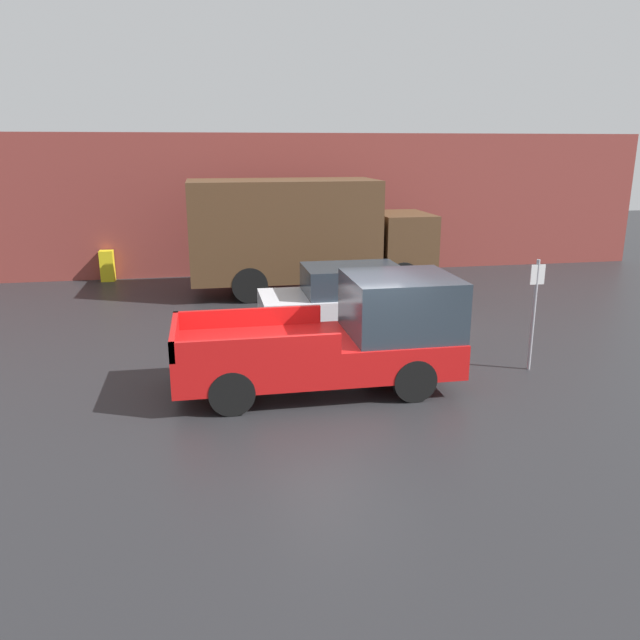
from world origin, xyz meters
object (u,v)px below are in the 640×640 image
at_px(car, 348,299).
at_px(delivery_truck, 302,232).
at_px(parking_sign, 534,309).
at_px(pickup_truck, 344,337).
at_px(newspaper_box, 107,266).

height_order(car, delivery_truck, delivery_truck).
relative_size(delivery_truck, parking_sign, 3.26).
xyz_separation_m(car, delivery_truck, (-0.45, 4.48, 1.07)).
xyz_separation_m(pickup_truck, delivery_truck, (0.49, 8.20, 0.89)).
relative_size(pickup_truck, delivery_truck, 0.70).
distance_m(pickup_truck, newspaper_box, 12.46).
height_order(delivery_truck, newspaper_box, delivery_truck).
bearing_deg(parking_sign, delivery_truck, 113.69).
distance_m(car, parking_sign, 4.66).
bearing_deg(delivery_truck, pickup_truck, -93.44).
height_order(car, parking_sign, parking_sign).
bearing_deg(newspaper_box, pickup_truck, -62.10).
relative_size(pickup_truck, car, 1.23).
distance_m(pickup_truck, car, 3.84).
bearing_deg(pickup_truck, parking_sign, 3.15).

